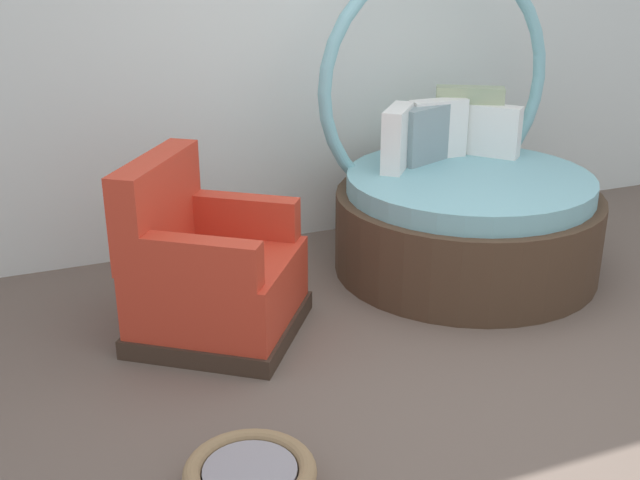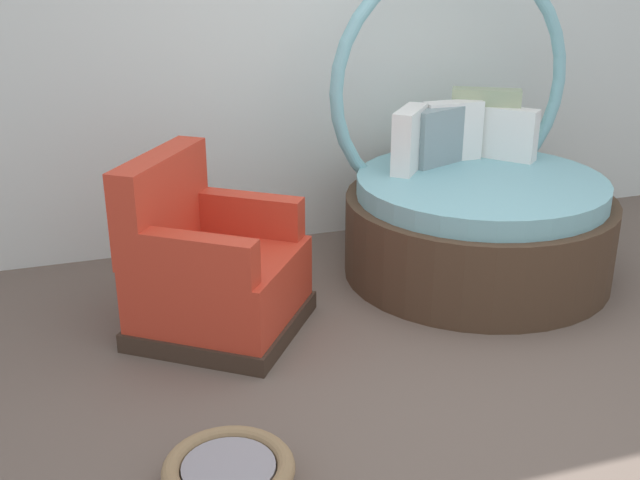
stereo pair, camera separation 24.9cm
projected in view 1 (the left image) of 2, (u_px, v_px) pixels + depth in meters
ground_plane at (459, 384)px, 3.74m from camera, size 8.00×8.00×0.02m
back_wall at (298, 18)px, 5.03m from camera, size 8.00×0.12×2.93m
round_daybed at (462, 203)px, 4.88m from camera, size 1.62×1.62×1.89m
red_armchair at (208, 274)px, 4.08m from camera, size 1.11×1.11×0.94m
pet_basket at (250, 477)px, 2.98m from camera, size 0.51×0.51×0.13m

